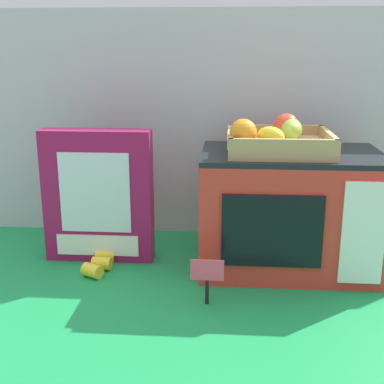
# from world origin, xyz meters

# --- Properties ---
(ground_plane) EXTENTS (1.70, 1.70, 0.00)m
(ground_plane) POSITION_xyz_m (0.00, 0.00, 0.00)
(ground_plane) COLOR #198C47
(ground_plane) RESTS_ON ground
(display_back_panel) EXTENTS (1.61, 0.03, 0.62)m
(display_back_panel) POSITION_xyz_m (0.00, 0.26, 0.31)
(display_back_panel) COLOR #B7BABF
(display_back_panel) RESTS_ON ground
(toy_microwave) EXTENTS (0.42, 0.27, 0.29)m
(toy_microwave) POSITION_xyz_m (0.15, 0.03, 0.14)
(toy_microwave) COLOR red
(toy_microwave) RESTS_ON ground
(food_groups_crate) EXTENTS (0.24, 0.22, 0.09)m
(food_groups_crate) POSITION_xyz_m (0.11, 0.02, 0.31)
(food_groups_crate) COLOR tan
(food_groups_crate) RESTS_ON toy_microwave
(cookie_set_box) EXTENTS (0.27, 0.06, 0.33)m
(cookie_set_box) POSITION_xyz_m (-0.32, 0.04, 0.16)
(cookie_set_box) COLOR #99144C
(cookie_set_box) RESTS_ON ground
(price_sign) EXTENTS (0.07, 0.01, 0.10)m
(price_sign) POSITION_xyz_m (-0.04, -0.19, 0.07)
(price_sign) COLOR black
(price_sign) RESTS_ON ground
(loose_toy_banana) EXTENTS (0.06, 0.13, 0.03)m
(loose_toy_banana) POSITION_xyz_m (-0.31, -0.04, 0.02)
(loose_toy_banana) COLOR yellow
(loose_toy_banana) RESTS_ON ground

